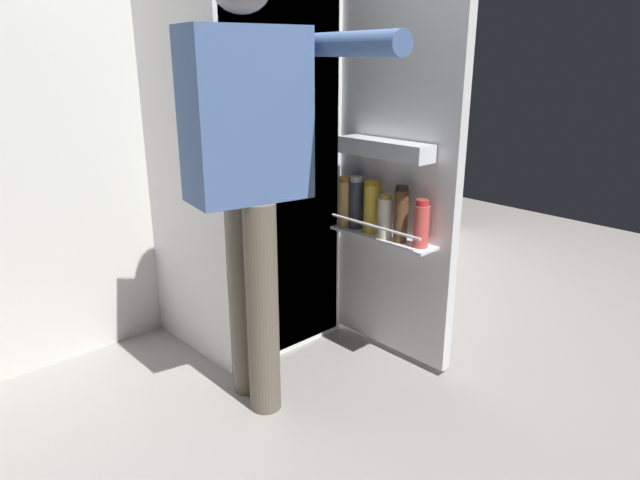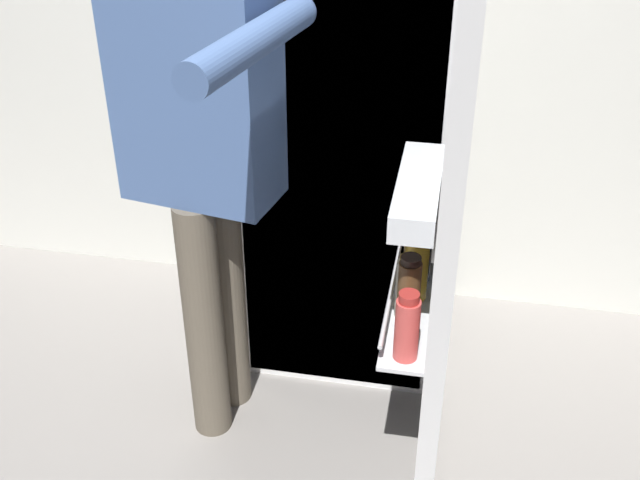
# 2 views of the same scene
# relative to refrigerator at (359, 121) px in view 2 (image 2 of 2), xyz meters

# --- Properties ---
(ground_plane) EXTENTS (6.28, 6.28, 0.00)m
(ground_plane) POSITION_rel_refrigerator_xyz_m (-0.03, -0.51, -0.89)
(ground_plane) COLOR gray
(refrigerator) EXTENTS (0.69, 1.25, 1.77)m
(refrigerator) POSITION_rel_refrigerator_xyz_m (0.00, 0.00, 0.00)
(refrigerator) COLOR white
(refrigerator) RESTS_ON ground_plane
(person) EXTENTS (0.55, 0.78, 1.65)m
(person) POSITION_rel_refrigerator_xyz_m (-0.36, -0.46, 0.10)
(person) COLOR #665B4C
(person) RESTS_ON ground_plane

